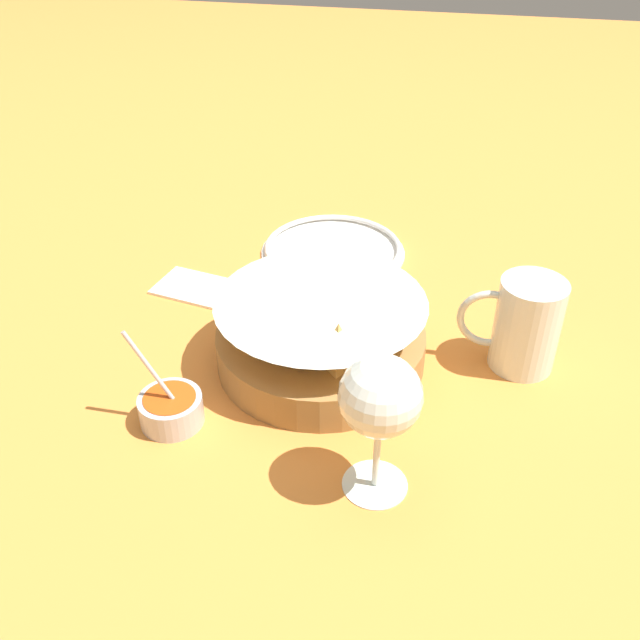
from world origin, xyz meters
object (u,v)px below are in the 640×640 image
object	(u,v)px
wine_glass	(380,400)
side_plate	(333,249)
food_basket	(320,339)
sauce_cup	(171,408)
beer_mug	(525,328)

from	to	relation	value
wine_glass	side_plate	xyz separation A→B (m)	(0.13, -0.45, -0.11)
food_basket	sauce_cup	size ratio (longest dim) A/B	2.13
food_basket	side_plate	bearing A→B (deg)	-82.33
food_basket	wine_glass	bearing A→B (deg)	117.68
sauce_cup	beer_mug	xyz separation A→B (m)	(-0.38, -0.19, 0.03)
wine_glass	side_plate	size ratio (longest dim) A/B	0.72
sauce_cup	wine_glass	bearing A→B (deg)	168.84
wine_glass	beer_mug	distance (m)	0.28
food_basket	sauce_cup	world-z (taller)	sauce_cup
beer_mug	wine_glass	bearing A→B (deg)	58.03
beer_mug	side_plate	bearing A→B (deg)	-38.57
sauce_cup	side_plate	size ratio (longest dim) A/B	0.54
sauce_cup	wine_glass	size ratio (longest dim) A/B	0.75
wine_glass	side_plate	distance (m)	0.48
sauce_cup	side_plate	world-z (taller)	sauce_cup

